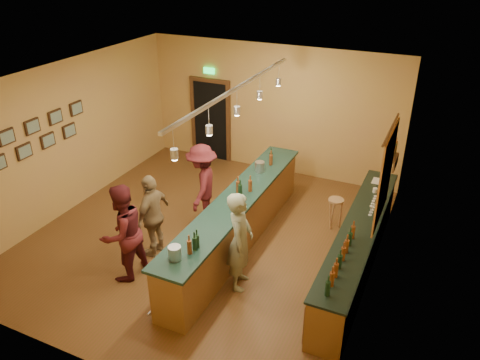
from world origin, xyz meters
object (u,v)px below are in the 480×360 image
at_px(bartender, 240,241).
at_px(customer_a, 123,233).
at_px(customer_b, 153,215).
at_px(tasting_bar, 237,218).
at_px(back_counter, 357,247).
at_px(bar_stool, 336,206).
at_px(customer_c, 202,184).

bearing_deg(bartender, customer_a, 93.09).
bearing_deg(customer_b, bartender, 83.45).
relative_size(tasting_bar, customer_b, 3.12).
relative_size(back_counter, bartender, 2.55).
distance_m(customer_b, bar_stool, 3.68).
xyz_separation_m(customer_a, bar_stool, (2.92, 3.10, -0.38)).
xyz_separation_m(back_counter, bartender, (-1.72, -1.24, 0.41)).
bearing_deg(back_counter, customer_a, -152.87).
relative_size(back_counter, customer_a, 2.54).
xyz_separation_m(customer_c, bar_stool, (2.58, 0.92, -0.36)).
bearing_deg(back_counter, customer_c, 174.56).
distance_m(tasting_bar, bar_stool, 2.11).
bearing_deg(tasting_bar, customer_a, -129.03).
distance_m(bartender, customer_b, 1.86).
height_order(customer_a, bar_stool, customer_a).
relative_size(back_counter, bar_stool, 6.94).
height_order(tasting_bar, bar_stool, tasting_bar).
height_order(customer_b, customer_c, customer_c).
distance_m(bartender, customer_a, 2.01).
bearing_deg(back_counter, tasting_bar, -175.44).
bearing_deg(tasting_bar, customer_c, 154.17).
height_order(customer_c, bar_stool, customer_c).
relative_size(bartender, customer_a, 1.00).
bearing_deg(bartender, back_counter, -68.98).
bearing_deg(back_counter, bartender, -144.15).
xyz_separation_m(tasting_bar, bar_stool, (1.56, 1.42, -0.10)).
xyz_separation_m(back_counter, customer_b, (-3.57, -1.06, 0.33)).
bearing_deg(customer_a, bar_stool, 149.95).
xyz_separation_m(customer_a, customer_b, (0.06, 0.80, -0.08)).
bearing_deg(customer_b, tasting_bar, 123.16).
height_order(back_counter, tasting_bar, tasting_bar).
xyz_separation_m(back_counter, tasting_bar, (-2.27, -0.18, 0.12)).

